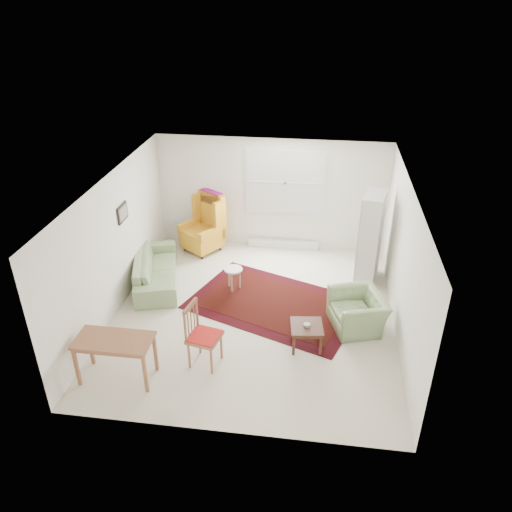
# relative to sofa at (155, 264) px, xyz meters

# --- Properties ---
(room) EXTENTS (5.04, 5.54, 2.51)m
(room) POSITION_rel_sofa_xyz_m (2.12, -0.64, 0.85)
(room) COLOR beige
(room) RESTS_ON ground
(rug) EXTENTS (3.55, 2.92, 0.03)m
(rug) POSITION_rel_sofa_xyz_m (2.45, -0.48, -0.39)
(rug) COLOR black
(rug) RESTS_ON ground
(sofa) EXTENTS (1.34, 2.17, 0.82)m
(sofa) POSITION_rel_sofa_xyz_m (0.00, 0.00, 0.00)
(sofa) COLOR #7E9966
(sofa) RESTS_ON ground
(armchair) EXTENTS (1.09, 1.17, 0.75)m
(armchair) POSITION_rel_sofa_xyz_m (3.94, -0.95, -0.04)
(armchair) COLOR #7E9966
(armchair) RESTS_ON ground
(wingback_chair) EXTENTS (1.09, 1.10, 1.33)m
(wingback_chair) POSITION_rel_sofa_xyz_m (0.61, 1.44, 0.26)
(wingback_chair) COLOR gold
(wingback_chair) RESTS_ON ground
(coffee_table) EXTENTS (0.58, 0.58, 0.42)m
(coffee_table) POSITION_rel_sofa_xyz_m (3.09, -1.64, -0.20)
(coffee_table) COLOR #402013
(coffee_table) RESTS_ON ground
(stool) EXTENTS (0.47, 0.47, 0.48)m
(stool) POSITION_rel_sofa_xyz_m (1.59, -0.07, -0.17)
(stool) COLOR white
(stool) RESTS_ON ground
(cabinet) EXTENTS (0.54, 0.80, 1.84)m
(cabinet) POSITION_rel_sofa_xyz_m (4.20, 0.71, 0.51)
(cabinet) COLOR silver
(cabinet) RESTS_ON ground
(desk) EXTENTS (1.15, 0.57, 0.73)m
(desk) POSITION_rel_sofa_xyz_m (0.28, -2.77, -0.05)
(desk) COLOR #935B3B
(desk) RESTS_ON ground
(desk_chair) EXTENTS (0.56, 0.56, 1.07)m
(desk_chair) POSITION_rel_sofa_xyz_m (1.53, -2.27, 0.13)
(desk_chair) COLOR #935B3B
(desk_chair) RESTS_ON ground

